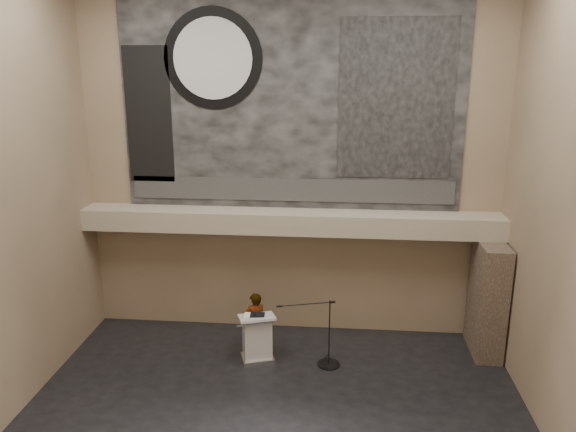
# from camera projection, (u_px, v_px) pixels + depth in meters

# --- Properties ---
(floor) EXTENTS (10.00, 10.00, 0.00)m
(floor) POSITION_uv_depth(u_px,v_px,m) (273.00, 422.00, 10.74)
(floor) COLOR black
(floor) RESTS_ON ground
(wall_back) EXTENTS (10.00, 0.02, 8.50)m
(wall_back) POSITION_uv_depth(u_px,v_px,m) (291.00, 165.00, 13.42)
(wall_back) COLOR #7C6A4E
(wall_back) RESTS_ON floor
(wall_front) EXTENTS (10.00, 0.02, 8.50)m
(wall_front) POSITION_uv_depth(u_px,v_px,m) (224.00, 307.00, 5.76)
(wall_front) COLOR #7C6A4E
(wall_front) RESTS_ON floor
(wall_right) EXTENTS (0.02, 8.00, 8.50)m
(wall_right) POSITION_uv_depth(u_px,v_px,m) (575.00, 215.00, 9.15)
(wall_right) COLOR #7C6A4E
(wall_right) RESTS_ON floor
(soffit) EXTENTS (10.00, 0.80, 0.50)m
(soffit) POSITION_uv_depth(u_px,v_px,m) (290.00, 222.00, 13.39)
(soffit) COLOR #9F927B
(soffit) RESTS_ON wall_back
(sprinkler_left) EXTENTS (0.04, 0.04, 0.06)m
(sprinkler_left) POSITION_uv_depth(u_px,v_px,m) (224.00, 232.00, 13.56)
(sprinkler_left) COLOR #B2893D
(sprinkler_left) RESTS_ON soffit
(sprinkler_right) EXTENTS (0.04, 0.04, 0.06)m
(sprinkler_right) POSITION_uv_depth(u_px,v_px,m) (369.00, 236.00, 13.25)
(sprinkler_right) COLOR #B2893D
(sprinkler_right) RESTS_ON soffit
(banner) EXTENTS (8.00, 0.05, 5.00)m
(banner) POSITION_uv_depth(u_px,v_px,m) (291.00, 103.00, 13.00)
(banner) COLOR black
(banner) RESTS_ON wall_back
(banner_text_strip) EXTENTS (7.76, 0.02, 0.55)m
(banner_text_strip) POSITION_uv_depth(u_px,v_px,m) (291.00, 190.00, 13.52)
(banner_text_strip) COLOR #2F2F2F
(banner_text_strip) RESTS_ON banner
(banner_clock_rim) EXTENTS (2.30, 0.02, 2.30)m
(banner_clock_rim) POSITION_uv_depth(u_px,v_px,m) (213.00, 59.00, 12.85)
(banner_clock_rim) COLOR black
(banner_clock_rim) RESTS_ON banner
(banner_clock_face) EXTENTS (1.84, 0.02, 1.84)m
(banner_clock_face) POSITION_uv_depth(u_px,v_px,m) (213.00, 59.00, 12.83)
(banner_clock_face) COLOR silver
(banner_clock_face) RESTS_ON banner
(banner_building_print) EXTENTS (2.60, 0.02, 3.60)m
(banner_building_print) POSITION_uv_depth(u_px,v_px,m) (396.00, 100.00, 12.72)
(banner_building_print) COLOR black
(banner_building_print) RESTS_ON banner
(banner_brick_print) EXTENTS (1.10, 0.02, 3.20)m
(banner_brick_print) POSITION_uv_depth(u_px,v_px,m) (149.00, 115.00, 13.34)
(banner_brick_print) COLOR black
(banner_brick_print) RESTS_ON banner
(stone_pier) EXTENTS (0.60, 1.40, 2.70)m
(stone_pier) POSITION_uv_depth(u_px,v_px,m) (487.00, 298.00, 12.99)
(stone_pier) COLOR #413228
(stone_pier) RESTS_ON floor
(lectern) EXTENTS (0.94, 0.79, 1.14)m
(lectern) POSITION_uv_depth(u_px,v_px,m) (257.00, 338.00, 12.82)
(lectern) COLOR silver
(lectern) RESTS_ON floor
(binder) EXTENTS (0.34, 0.28, 0.04)m
(binder) POSITION_uv_depth(u_px,v_px,m) (257.00, 315.00, 12.67)
(binder) COLOR black
(binder) RESTS_ON lectern
(papers) EXTENTS (0.24, 0.31, 0.00)m
(papers) POSITION_uv_depth(u_px,v_px,m) (249.00, 315.00, 12.70)
(papers) COLOR white
(papers) RESTS_ON lectern
(speaker_person) EXTENTS (0.64, 0.55, 1.47)m
(speaker_person) POSITION_uv_depth(u_px,v_px,m) (255.00, 322.00, 13.16)
(speaker_person) COLOR white
(speaker_person) RESTS_ON floor
(mic_stand) EXTENTS (1.41, 0.60, 1.58)m
(mic_stand) POSITION_uv_depth(u_px,v_px,m) (327.00, 355.00, 12.67)
(mic_stand) COLOR black
(mic_stand) RESTS_ON floor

